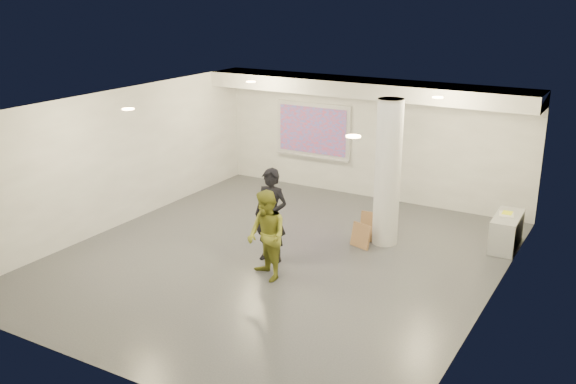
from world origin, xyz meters
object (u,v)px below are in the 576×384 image
Objects in this scene: woman at (271,216)px; man at (267,236)px; column at (388,173)px; credenza at (506,232)px; projection_screen at (313,131)px.

woman is 0.82m from man.
credenza is (2.22, 0.99, -1.16)m from column.
credenza is 0.71× the size of man.
woman is (-1.56, -1.93, -0.58)m from column.
woman is at bearing -128.99° from column.
woman reaches higher than credenza.
woman is (-3.78, -2.92, 0.57)m from credenza.
man is at bearing -135.09° from credenza.
projection_screen is at bearing 139.44° from column.
column is 1.82× the size of man.
column reaches higher than projection_screen.
credenza is at bearing 78.31° from man.
projection_screen is 5.69m from man.
credenza is 0.64× the size of woman.
column is at bearing 49.44° from woman.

